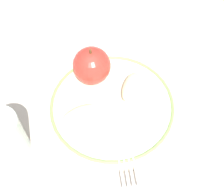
{
  "coord_description": "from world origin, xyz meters",
  "views": [
    {
      "loc": [
        0.2,
        -0.24,
        0.51
      ],
      "look_at": [
        0.01,
        -0.01,
        0.04
      ],
      "focal_mm": 50.0,
      "sensor_mm": 36.0,
      "label": 1
    }
  ],
  "objects_px": {
    "plate": "(112,106)",
    "drinking_glass": "(5,136)",
    "fork": "(122,138)",
    "apple_red_whole": "(92,66)",
    "apple_slice_back": "(79,115)",
    "apple_slice_front": "(131,87)"
  },
  "relations": [
    {
      "from": "plate",
      "to": "drinking_glass",
      "type": "relative_size",
      "value": 2.64
    },
    {
      "from": "fork",
      "to": "plate",
      "type": "bearing_deg",
      "value": -174.92
    },
    {
      "from": "drinking_glass",
      "to": "apple_red_whole",
      "type": "bearing_deg",
      "value": 85.43
    },
    {
      "from": "plate",
      "to": "apple_slice_back",
      "type": "height_order",
      "value": "apple_slice_back"
    },
    {
      "from": "apple_red_whole",
      "to": "drinking_glass",
      "type": "distance_m",
      "value": 0.2
    },
    {
      "from": "apple_red_whole",
      "to": "apple_slice_front",
      "type": "relative_size",
      "value": 1.2
    },
    {
      "from": "apple_slice_back",
      "to": "fork",
      "type": "height_order",
      "value": "apple_slice_back"
    },
    {
      "from": "apple_red_whole",
      "to": "apple_slice_back",
      "type": "distance_m",
      "value": 0.1
    },
    {
      "from": "plate",
      "to": "apple_red_whole",
      "type": "height_order",
      "value": "apple_red_whole"
    },
    {
      "from": "plate",
      "to": "apple_slice_front",
      "type": "distance_m",
      "value": 0.05
    },
    {
      "from": "apple_slice_back",
      "to": "drinking_glass",
      "type": "height_order",
      "value": "drinking_glass"
    },
    {
      "from": "fork",
      "to": "drinking_glass",
      "type": "bearing_deg",
      "value": -95.94
    },
    {
      "from": "apple_red_whole",
      "to": "apple_slice_front",
      "type": "bearing_deg",
      "value": 16.71
    },
    {
      "from": "apple_slice_front",
      "to": "drinking_glass",
      "type": "relative_size",
      "value": 0.71
    },
    {
      "from": "apple_red_whole",
      "to": "drinking_glass",
      "type": "xyz_separation_m",
      "value": [
        -0.02,
        -0.2,
        -0.01
      ]
    },
    {
      "from": "apple_slice_back",
      "to": "drinking_glass",
      "type": "relative_size",
      "value": 0.71
    },
    {
      "from": "apple_red_whole",
      "to": "apple_slice_front",
      "type": "height_order",
      "value": "apple_red_whole"
    },
    {
      "from": "apple_slice_front",
      "to": "apple_slice_back",
      "type": "xyz_separation_m",
      "value": [
        -0.03,
        -0.11,
        0.0
      ]
    },
    {
      "from": "plate",
      "to": "apple_slice_back",
      "type": "distance_m",
      "value": 0.07
    },
    {
      "from": "apple_slice_front",
      "to": "fork",
      "type": "bearing_deg",
      "value": 7.28
    },
    {
      "from": "drinking_glass",
      "to": "apple_slice_front",
      "type": "bearing_deg",
      "value": 67.33
    },
    {
      "from": "plate",
      "to": "fork",
      "type": "xyz_separation_m",
      "value": [
        0.06,
        -0.04,
        0.01
      ]
    }
  ]
}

